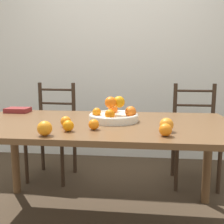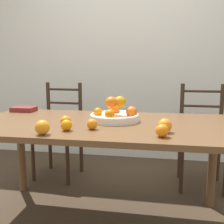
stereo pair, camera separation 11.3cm
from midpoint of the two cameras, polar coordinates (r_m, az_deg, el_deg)
name	(u,v)px [view 2 (the right image)]	position (r m, az deg, el deg)	size (l,w,h in m)	color
ground_plane	(101,222)	(2.12, -0.74, -22.91)	(12.00, 12.00, 0.00)	#423323
wall_back	(127,56)	(3.34, 4.33, 12.16)	(8.00, 0.06, 2.60)	silver
dining_table	(100,134)	(1.85, -0.78, -4.90)	(1.85, 0.97, 0.76)	brown
fruit_bowl	(115,115)	(1.86, 2.39, -0.56)	(0.35, 0.35, 0.18)	silver
orange_loose_0	(162,131)	(1.46, 13.06, -3.98)	(0.07, 0.07, 0.07)	orange
orange_loose_1	(165,126)	(1.57, 13.45, -2.89)	(0.08, 0.08, 0.08)	orange
orange_loose_2	(42,127)	(1.51, -12.87, -3.30)	(0.08, 0.08, 0.08)	orange
orange_loose_3	(66,125)	(1.58, -7.87, -2.88)	(0.07, 0.07, 0.07)	orange
orange_loose_4	(66,121)	(1.72, -8.22, -1.95)	(0.07, 0.07, 0.07)	orange
orange_loose_5	(92,124)	(1.61, -2.46, -2.68)	(0.07, 0.07, 0.07)	orange
chair_left	(59,132)	(2.83, -10.28, -4.32)	(0.45, 0.43, 0.99)	#382619
chair_right	(202,138)	(2.70, 20.09, -5.38)	(0.43, 0.41, 0.99)	#382619
book_stack	(24,109)	(2.41, -17.39, 0.59)	(0.19, 0.14, 0.04)	maroon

